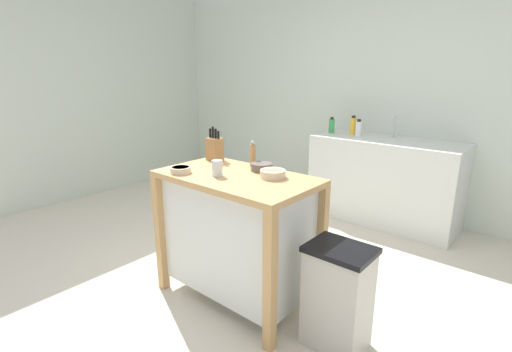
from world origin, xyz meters
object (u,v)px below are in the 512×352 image
drinking_cup (217,168)px  pepper_grinder (253,154)px  bottle_dish_soap (353,126)px  trash_bin (337,297)px  knife_block (215,148)px  bowl_ceramic_small (273,174)px  bowl_ceramic_wide (181,170)px  sink_faucet (394,127)px  kitchen_island (237,231)px  bottle_hand_soap (332,126)px  bowl_stoneware_deep (262,167)px  bottle_spray_cleaner (359,128)px

drinking_cup → pepper_grinder: size_ratio=0.57×
bottle_dish_soap → trash_bin: bearing=-64.8°
bottle_dish_soap → knife_block: bearing=-96.6°
bowl_ceramic_small → bowl_ceramic_wide: (-0.54, -0.31, -0.00)m
sink_faucet → kitchen_island: bearing=-95.6°
drinking_cup → bottle_hand_soap: 2.15m
bowl_stoneware_deep → bowl_ceramic_small: bowl_stoneware_deep is taller
kitchen_island → bowl_ceramic_wide: bearing=-147.9°
bowl_ceramic_small → bottle_spray_cleaner: size_ratio=0.89×
pepper_grinder → bottle_hand_soap: pepper_grinder is taller
kitchen_island → knife_block: (-0.41, 0.20, 0.49)m
kitchen_island → trash_bin: bearing=0.8°
bottle_hand_soap → kitchen_island: bearing=-77.9°
pepper_grinder → sink_faucet: (0.29, 1.92, 0.00)m
kitchen_island → bottle_dish_soap: size_ratio=5.10×
pepper_grinder → bottle_spray_cleaner: size_ratio=1.00×
bowl_ceramic_small → bottle_dish_soap: bottle_dish_soap is taller
pepper_grinder → trash_bin: size_ratio=0.29×
knife_block → bowl_ceramic_small: 0.64m
drinking_cup → bottle_dish_soap: 2.16m
knife_block → pepper_grinder: bearing=8.1°
bottle_hand_soap → bottle_dish_soap: bearing=10.5°
bowl_ceramic_wide → bowl_ceramic_small: bearing=29.6°
bottle_dish_soap → bottle_hand_soap: size_ratio=1.18×
bottle_spray_cleaner → bottle_hand_soap: bearing=177.8°
knife_block → sink_faucet: bearing=72.4°
sink_faucet → bottle_hand_soap: (-0.64, -0.15, -0.03)m
trash_bin → bottle_dish_soap: bearing=115.2°
drinking_cup → pepper_grinder: bearing=89.4°
bowl_ceramic_small → bowl_ceramic_wide: bearing=-150.4°
knife_block → bottle_hand_soap: bearing=90.7°
pepper_grinder → sink_faucet: bearing=81.5°
drinking_cup → kitchen_island: bearing=51.0°
knife_block → drinking_cup: (0.33, -0.30, -0.04)m
kitchen_island → bowl_stoneware_deep: bowl_stoneware_deep is taller
bowl_ceramic_wide → bottle_dish_soap: bearing=86.9°
bottle_spray_cleaner → bowl_ceramic_small: bearing=-80.3°
trash_bin → bottle_dish_soap: size_ratio=3.03×
bowl_stoneware_deep → sink_faucet: bearing=85.5°
kitchen_island → trash_bin: size_ratio=1.69×
bottle_dish_soap → sink_faucet: bearing=14.6°
bottle_dish_soap → kitchen_island: bearing=-84.6°
kitchen_island → bowl_ceramic_small: size_ratio=6.51×
sink_faucet → bottle_spray_cleaner: size_ratio=1.20×
bowl_ceramic_small → bottle_spray_cleaner: bottle_spray_cleaner is taller
knife_block → bowl_ceramic_small: knife_block is taller
drinking_cup → sink_faucet: size_ratio=0.48×
bowl_ceramic_wide → bottle_hand_soap: bearing=92.9°
bowl_stoneware_deep → bottle_hand_soap: bottle_hand_soap is taller
trash_bin → bottle_spray_cleaner: 2.28m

